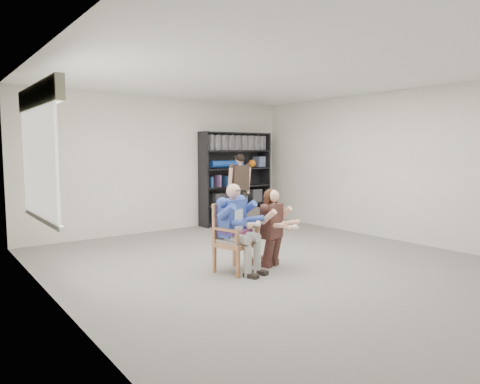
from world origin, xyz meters
TOP-DOWN VIEW (x-y plane):
  - room_shell at (0.00, 0.00)m, footprint 6.00×7.00m
  - floor at (0.00, 0.00)m, footprint 6.00×7.00m
  - window_left at (-2.95, 1.00)m, footprint 0.16×2.00m
  - armchair at (-0.68, 0.06)m, footprint 0.67×0.66m
  - seated_man at (-0.68, 0.06)m, footprint 0.70×0.86m
  - kneeling_woman at (-0.10, -0.06)m, footprint 0.65×0.86m
  - bookshelf at (1.70, 3.28)m, footprint 1.80×0.38m
  - standing_man at (1.31, 2.61)m, footprint 0.53×0.33m

SIDE VIEW (x-z plane):
  - floor at x=0.00m, z-range -0.01..0.01m
  - armchair at x=-0.68m, z-range 0.00..0.96m
  - kneeling_woman at x=-0.10m, z-range 0.00..1.14m
  - seated_man at x=-0.68m, z-range 0.00..1.25m
  - standing_man at x=1.31m, z-range 0.00..1.62m
  - bookshelf at x=1.70m, z-range 0.00..2.10m
  - room_shell at x=0.00m, z-range 0.00..2.80m
  - window_left at x=-2.95m, z-range 0.76..2.50m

